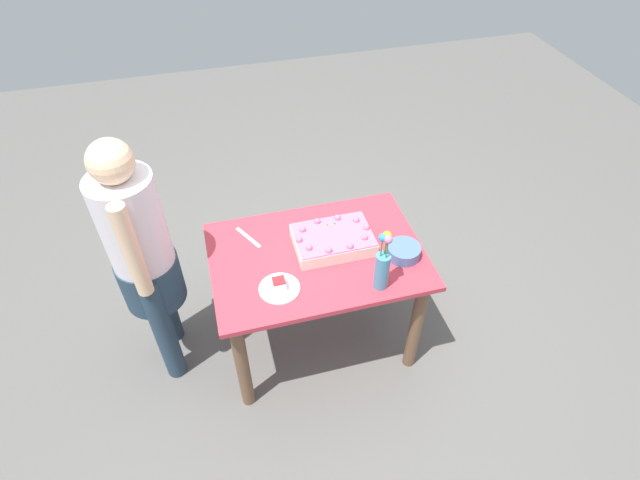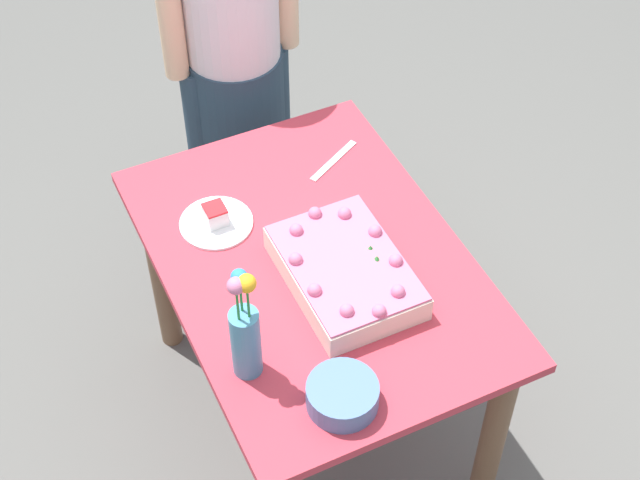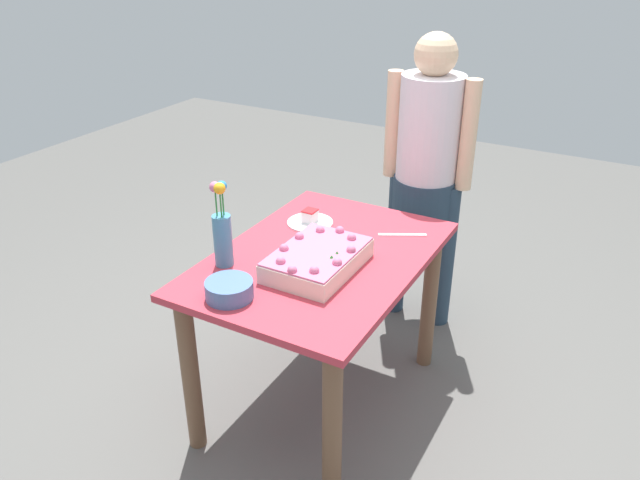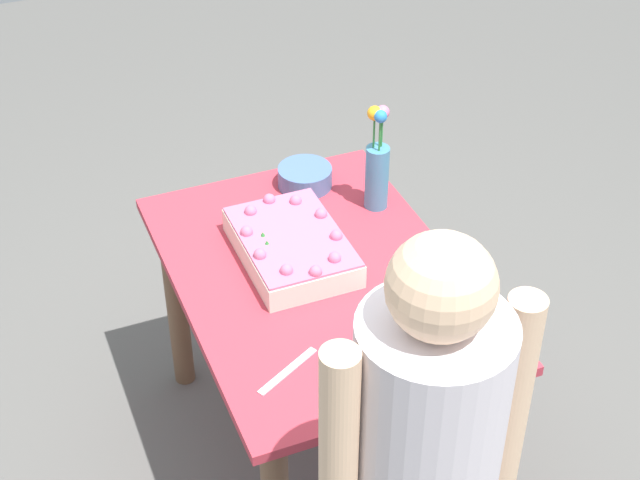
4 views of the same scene
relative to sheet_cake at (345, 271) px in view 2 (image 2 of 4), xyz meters
The scene contains 8 objects.
ground_plane 0.79m from the sheet_cake, 22.55° to the left, with size 8.00×8.00×0.00m, color #5C5B58.
dining_table 0.21m from the sheet_cake, 22.55° to the left, with size 1.11×0.77×0.74m.
sheet_cake is the anchor object (origin of this frame).
serving_plate_with_slice 0.41m from the sheet_cake, 33.98° to the left, with size 0.20×0.20×0.06m.
cake_knife 0.46m from the sheet_cake, 22.20° to the right, with size 0.20×0.02×0.00m, color silver.
flower_vase 0.37m from the sheet_cake, 113.59° to the left, with size 0.07×0.07×0.34m.
fruit_bowl 0.37m from the sheet_cake, 152.60° to the left, with size 0.17×0.17×0.06m, color #4D6DA1.
person_standing 0.96m from the sheet_cake, ahead, with size 0.31×0.45×1.49m.
Camera 2 is at (-1.55, 0.72, 2.68)m, focal length 55.00 mm.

